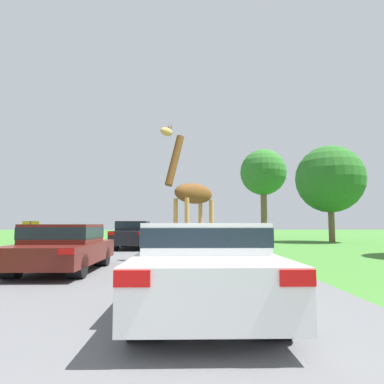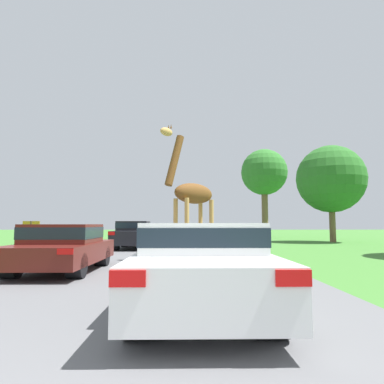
{
  "view_description": "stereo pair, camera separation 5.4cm",
  "coord_description": "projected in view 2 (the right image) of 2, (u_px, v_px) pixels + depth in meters",
  "views": [
    {
      "loc": [
        0.7,
        -0.35,
        1.32
      ],
      "look_at": [
        0.99,
        12.74,
        2.54
      ],
      "focal_mm": 32.0,
      "sensor_mm": 36.0,
      "label": 1
    },
    {
      "loc": [
        0.76,
        -0.35,
        1.32
      ],
      "look_at": [
        0.99,
        12.74,
        2.54
      ],
      "focal_mm": 32.0,
      "sensor_mm": 36.0,
      "label": 2
    }
  ],
  "objects": [
    {
      "name": "car_far_ahead",
      "position": [
        63.0,
        246.0,
        9.56
      ],
      "size": [
        1.97,
        4.24,
        1.31
      ],
      "color": "#561914",
      "rests_on": "ground"
    },
    {
      "name": "car_lead_maroon",
      "position": [
        201.0,
        263.0,
        5.25
      ],
      "size": [
        1.88,
        4.19,
        1.33
      ],
      "color": "silver",
      "rests_on": "ground"
    },
    {
      "name": "car_queue_right",
      "position": [
        182.0,
        231.0,
        27.21
      ],
      "size": [
        1.93,
        4.68,
        1.37
      ],
      "color": "maroon",
      "rests_on": "ground"
    },
    {
      "name": "tree_left_edge",
      "position": [
        331.0,
        179.0,
        25.17
      ],
      "size": [
        4.95,
        4.95,
        7.1
      ],
      "color": "brown",
      "rests_on": "ground"
    },
    {
      "name": "car_queue_left",
      "position": [
        134.0,
        234.0,
        18.55
      ],
      "size": [
        1.77,
        4.49,
        1.47
      ],
      "color": "black",
      "rests_on": "ground"
    },
    {
      "name": "giraffe_near_road",
      "position": [
        191.0,
        195.0,
        13.04
      ],
      "size": [
        2.24,
        2.32,
        4.92
      ],
      "rotation": [
        0.0,
        0.0,
        2.38
      ],
      "color": "tan",
      "rests_on": "ground"
    },
    {
      "name": "sign_post",
      "position": [
        31.0,
        232.0,
        14.17
      ],
      "size": [
        0.7,
        0.08,
        1.44
      ],
      "color": "#4C3823",
      "rests_on": "ground"
    },
    {
      "name": "road",
      "position": [
        177.0,
        239.0,
        30.08
      ],
      "size": [
        7.68,
        120.0,
        0.0
      ],
      "color": "#5B5B5E",
      "rests_on": "ground"
    },
    {
      "name": "tree_right_cluster",
      "position": [
        264.0,
        173.0,
        34.35
      ],
      "size": [
        4.61,
        4.61,
        8.82
      ],
      "color": "brown",
      "rests_on": "ground"
    }
  ]
}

